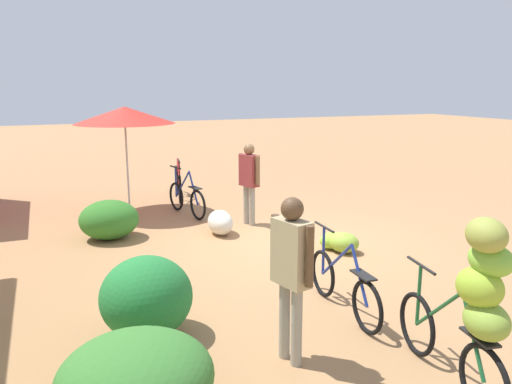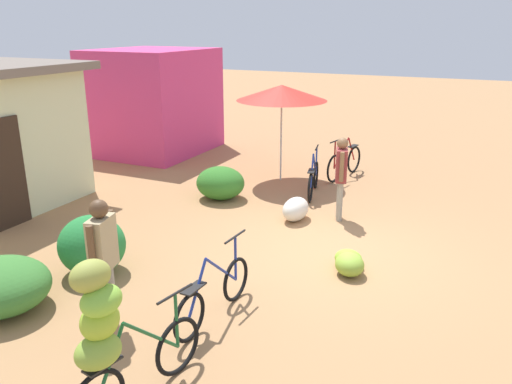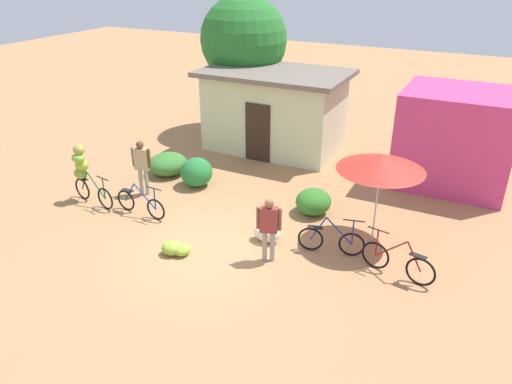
{
  "view_description": "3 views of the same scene",
  "coord_description": "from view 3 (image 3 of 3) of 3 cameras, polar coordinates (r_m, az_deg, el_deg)",
  "views": [
    {
      "loc": [
        -7.37,
        3.78,
        2.68
      ],
      "look_at": [
        -0.15,
        0.72,
        1.0
      ],
      "focal_mm": 35.3,
      "sensor_mm": 36.0,
      "label": 1
    },
    {
      "loc": [
        -7.57,
        -2.24,
        3.57
      ],
      "look_at": [
        -0.06,
        1.25,
        0.84
      ],
      "focal_mm": 36.13,
      "sensor_mm": 36.0,
      "label": 2
    },
    {
      "loc": [
        5.41,
        -8.46,
        6.42
      ],
      "look_at": [
        0.48,
        1.44,
        1.01
      ],
      "focal_mm": 34.24,
      "sensor_mm": 36.0,
      "label": 3
    }
  ],
  "objects": [
    {
      "name": "hedge_bush_front_right",
      "position": [
        14.95,
        -6.96,
        2.31
      ],
      "size": [
        0.96,
        0.99,
        0.89
      ],
      "primitive_type": "ellipsoid",
      "color": "#257D38",
      "rests_on": "ground"
    },
    {
      "name": "produce_sack",
      "position": [
        12.07,
        1.25,
        -4.85
      ],
      "size": [
        0.72,
        0.48,
        0.44
      ],
      "primitive_type": "ellipsoid",
      "rotation": [
        0.0,
        0.0,
        3.08
      ],
      "color": "silver",
      "rests_on": "ground"
    },
    {
      "name": "ground_plane",
      "position": [
        11.92,
        -5.2,
        -6.66
      ],
      "size": [
        60.0,
        60.0,
        0.0
      ],
      "primitive_type": "plane",
      "color": "#A87A4E"
    },
    {
      "name": "building_low",
      "position": [
        17.55,
        2.17,
        9.54
      ],
      "size": [
        5.04,
        3.15,
        2.82
      ],
      "color": "beige",
      "rests_on": "ground"
    },
    {
      "name": "banana_pile_on_ground",
      "position": [
        11.75,
        -9.33,
        -6.54
      ],
      "size": [
        0.74,
        0.61,
        0.33
      ],
      "color": "#8FC536",
      "rests_on": "ground"
    },
    {
      "name": "bicycle_near_pile",
      "position": [
        13.57,
        -13.33,
        -1.33
      ],
      "size": [
        1.67,
        0.18,
        0.94
      ],
      "color": "black",
      "rests_on": "ground"
    },
    {
      "name": "tree_behind_building",
      "position": [
        19.09,
        -1.44,
        17.32
      ],
      "size": [
        3.25,
        3.25,
        5.17
      ],
      "color": "brown",
      "rests_on": "ground"
    },
    {
      "name": "bicycle_center_loaded",
      "position": [
        11.68,
        8.76,
        -5.61
      ],
      "size": [
        1.56,
        0.38,
        0.96
      ],
      "color": "black",
      "rests_on": "ground"
    },
    {
      "name": "bicycle_leftmost",
      "position": [
        14.52,
        -19.54,
        2.43
      ],
      "size": [
        1.66,
        0.48,
        1.68
      ],
      "color": "black",
      "rests_on": "ground"
    },
    {
      "name": "market_umbrella",
      "position": [
        11.69,
        14.41,
        3.32
      ],
      "size": [
        2.07,
        2.07,
        2.24
      ],
      "color": "beige",
      "rests_on": "ground"
    },
    {
      "name": "hedge_bush_front_left",
      "position": [
        15.97,
        -10.27,
        3.25
      ],
      "size": [
        1.23,
        1.29,
        0.68
      ],
      "primitive_type": "ellipsoid",
      "color": "#3A7930",
      "rests_on": "ground"
    },
    {
      "name": "person_bystander",
      "position": [
        10.98,
        1.51,
        -3.74
      ],
      "size": [
        0.56,
        0.31,
        1.58
      ],
      "color": "gray",
      "rests_on": "ground"
    },
    {
      "name": "person_vendor",
      "position": [
        14.45,
        -13.21,
        3.4
      ],
      "size": [
        0.57,
        0.29,
        1.66
      ],
      "color": "gray",
      "rests_on": "ground"
    },
    {
      "name": "bicycle_by_shop",
      "position": [
        11.19,
        16.18,
        -7.86
      ],
      "size": [
        1.68,
        0.38,
        1.0
      ],
      "color": "black",
      "rests_on": "ground"
    },
    {
      "name": "hedge_bush_mid",
      "position": [
        13.38,
        6.72,
        -1.12
      ],
      "size": [
        0.96,
        1.04,
        0.69
      ],
      "primitive_type": "ellipsoid",
      "color": "#337727",
      "rests_on": "ground"
    },
    {
      "name": "shop_pink",
      "position": [
        15.91,
        22.21,
        5.86
      ],
      "size": [
        3.2,
        2.8,
        2.88
      ],
      "primitive_type": "cube",
      "color": "#D43B7A",
      "rests_on": "ground"
    }
  ]
}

